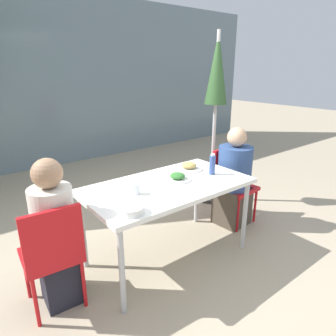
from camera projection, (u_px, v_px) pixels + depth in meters
The scene contains 13 objects.
ground_plane at pixel (168, 256), 2.92m from camera, with size 24.00×24.00×0.00m, color tan.
building_facade at pixel (38, 82), 5.16m from camera, with size 10.00×0.20×3.00m.
dining_table at pixel (168, 190), 2.69m from camera, with size 1.50×0.81×0.76m.
chair_left at pixel (52, 251), 2.13m from camera, with size 0.43×0.43×0.87m.
person_left at pixel (56, 237), 2.20m from camera, with size 0.30×0.30×1.17m.
chair_right at pixel (231, 180), 3.48m from camera, with size 0.43×0.43×0.87m.
person_right at pixel (234, 181), 3.38m from camera, with size 0.37×0.37×1.14m.
closed_umbrella at pixel (216, 83), 3.69m from camera, with size 0.36×0.36×2.17m.
plate_0 at pixel (178, 177), 2.76m from camera, with size 0.25×0.25×0.07m.
plate_1 at pixel (189, 167), 3.05m from camera, with size 0.27×0.27×0.07m.
bottle at pixel (212, 165), 2.88m from camera, with size 0.06×0.06×0.21m.
drinking_cup at pixel (135, 189), 2.45m from camera, with size 0.08×0.08×0.09m.
salad_bowl at pixel (131, 210), 2.13m from camera, with size 0.19×0.19×0.05m.
Camera 1 is at (-1.53, -1.96, 1.75)m, focal length 32.00 mm.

